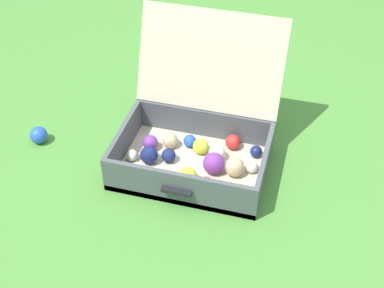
{
  "coord_description": "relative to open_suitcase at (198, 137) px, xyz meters",
  "views": [
    {
      "loc": [
        0.37,
        -1.48,
        1.43
      ],
      "look_at": [
        -0.03,
        -0.03,
        0.13
      ],
      "focal_mm": 49.95,
      "sensor_mm": 36.0,
      "label": 1
    }
  ],
  "objects": [
    {
      "name": "stray_ball_on_grass",
      "position": [
        -0.65,
        -0.07,
        -0.08
      ],
      "size": [
        0.07,
        0.07,
        0.07
      ],
      "primitive_type": "sphere",
      "color": "blue",
      "rests_on": "ground"
    },
    {
      "name": "ground_plane",
      "position": [
        0.02,
        -0.03,
        -0.11
      ],
      "size": [
        16.0,
        16.0,
        0.0
      ],
      "primitive_type": "plane",
      "color": "#4C8C38"
    },
    {
      "name": "open_suitcase",
      "position": [
        0.0,
        0.0,
        0.0
      ],
      "size": [
        0.57,
        0.57,
        0.51
      ],
      "color": "beige",
      "rests_on": "ground"
    }
  ]
}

